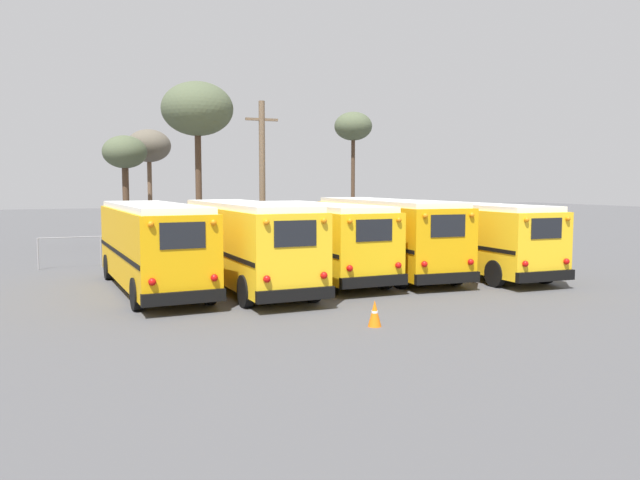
{
  "coord_description": "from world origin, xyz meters",
  "views": [
    {
      "loc": [
        -9.2,
        -22.7,
        3.77
      ],
      "look_at": [
        0.0,
        -0.02,
        1.57
      ],
      "focal_mm": 35.0,
      "sensor_mm": 36.0,
      "label": 1
    }
  ],
  "objects_px": {
    "bare_tree_1": "(353,129)",
    "traffic_cone": "(375,313)",
    "bare_tree_0": "(149,147)",
    "bare_tree_2": "(197,110)",
    "school_bus_4": "(460,234)",
    "school_bus_0": "(152,244)",
    "school_bus_2": "(317,237)",
    "utility_pole": "(262,176)",
    "bare_tree_3": "(125,155)",
    "school_bus_1": "(246,241)",
    "school_bus_3": "(384,233)"
  },
  "relations": [
    {
      "from": "utility_pole",
      "to": "bare_tree_1",
      "type": "distance_m",
      "value": 10.08
    },
    {
      "from": "school_bus_3",
      "to": "school_bus_4",
      "type": "distance_m",
      "value": 3.35
    },
    {
      "from": "traffic_cone",
      "to": "bare_tree_1",
      "type": "bearing_deg",
      "value": 66.22
    },
    {
      "from": "school_bus_2",
      "to": "school_bus_4",
      "type": "relative_size",
      "value": 0.9
    },
    {
      "from": "school_bus_4",
      "to": "school_bus_2",
      "type": "bearing_deg",
      "value": 175.34
    },
    {
      "from": "traffic_cone",
      "to": "bare_tree_3",
      "type": "bearing_deg",
      "value": 99.56
    },
    {
      "from": "school_bus_1",
      "to": "bare_tree_0",
      "type": "relative_size",
      "value": 1.36
    },
    {
      "from": "bare_tree_1",
      "to": "traffic_cone",
      "type": "relative_size",
      "value": 12.06
    },
    {
      "from": "school_bus_3",
      "to": "bare_tree_1",
      "type": "bearing_deg",
      "value": 69.84
    },
    {
      "from": "school_bus_4",
      "to": "school_bus_0",
      "type": "bearing_deg",
      "value": -179.8
    },
    {
      "from": "school_bus_4",
      "to": "utility_pole",
      "type": "relative_size",
      "value": 1.32
    },
    {
      "from": "school_bus_0",
      "to": "school_bus_2",
      "type": "relative_size",
      "value": 0.99
    },
    {
      "from": "school_bus_1",
      "to": "school_bus_2",
      "type": "relative_size",
      "value": 1.03
    },
    {
      "from": "school_bus_4",
      "to": "bare_tree_2",
      "type": "height_order",
      "value": "bare_tree_2"
    },
    {
      "from": "utility_pole",
      "to": "bare_tree_2",
      "type": "bearing_deg",
      "value": 140.32
    },
    {
      "from": "bare_tree_2",
      "to": "school_bus_2",
      "type": "bearing_deg",
      "value": -79.1
    },
    {
      "from": "school_bus_2",
      "to": "traffic_cone",
      "type": "relative_size",
      "value": 13.69
    },
    {
      "from": "traffic_cone",
      "to": "school_bus_1",
      "type": "bearing_deg",
      "value": 101.47
    },
    {
      "from": "school_bus_3",
      "to": "school_bus_4",
      "type": "xyz_separation_m",
      "value": [
        3.23,
        -0.86,
        -0.07
      ]
    },
    {
      "from": "school_bus_0",
      "to": "school_bus_3",
      "type": "distance_m",
      "value": 9.74
    },
    {
      "from": "school_bus_2",
      "to": "utility_pole",
      "type": "height_order",
      "value": "utility_pole"
    },
    {
      "from": "bare_tree_3",
      "to": "traffic_cone",
      "type": "height_order",
      "value": "bare_tree_3"
    },
    {
      "from": "school_bus_2",
      "to": "bare_tree_0",
      "type": "bearing_deg",
      "value": 102.56
    },
    {
      "from": "bare_tree_2",
      "to": "traffic_cone",
      "type": "height_order",
      "value": "bare_tree_2"
    },
    {
      "from": "school_bus_0",
      "to": "school_bus_1",
      "type": "bearing_deg",
      "value": -10.64
    },
    {
      "from": "school_bus_1",
      "to": "bare_tree_3",
      "type": "distance_m",
      "value": 17.99
    },
    {
      "from": "bare_tree_1",
      "to": "traffic_cone",
      "type": "distance_m",
      "value": 26.58
    },
    {
      "from": "school_bus_4",
      "to": "utility_pole",
      "type": "height_order",
      "value": "utility_pole"
    },
    {
      "from": "bare_tree_0",
      "to": "school_bus_1",
      "type": "bearing_deg",
      "value": -87.28
    },
    {
      "from": "utility_pole",
      "to": "bare_tree_3",
      "type": "height_order",
      "value": "utility_pole"
    },
    {
      "from": "school_bus_2",
      "to": "traffic_cone",
      "type": "bearing_deg",
      "value": -101.56
    },
    {
      "from": "school_bus_3",
      "to": "traffic_cone",
      "type": "relative_size",
      "value": 14.98
    },
    {
      "from": "bare_tree_0",
      "to": "bare_tree_2",
      "type": "relative_size",
      "value": 0.77
    },
    {
      "from": "school_bus_3",
      "to": "school_bus_0",
      "type": "bearing_deg",
      "value": -174.65
    },
    {
      "from": "school_bus_0",
      "to": "traffic_cone",
      "type": "relative_size",
      "value": 13.59
    },
    {
      "from": "school_bus_2",
      "to": "school_bus_3",
      "type": "distance_m",
      "value": 3.25
    },
    {
      "from": "bare_tree_0",
      "to": "bare_tree_2",
      "type": "distance_m",
      "value": 7.18
    },
    {
      "from": "traffic_cone",
      "to": "bare_tree_0",
      "type": "bearing_deg",
      "value": 95.11
    },
    {
      "from": "bare_tree_2",
      "to": "school_bus_1",
      "type": "bearing_deg",
      "value": -93.95
    },
    {
      "from": "bare_tree_1",
      "to": "school_bus_1",
      "type": "bearing_deg",
      "value": -126.29
    },
    {
      "from": "bare_tree_2",
      "to": "traffic_cone",
      "type": "relative_size",
      "value": 13.31
    },
    {
      "from": "bare_tree_3",
      "to": "traffic_cone",
      "type": "bearing_deg",
      "value": -80.44
    },
    {
      "from": "bare_tree_0",
      "to": "bare_tree_1",
      "type": "xyz_separation_m",
      "value": [
        12.77,
        -3.86,
        1.3
      ]
    },
    {
      "from": "school_bus_3",
      "to": "bare_tree_0",
      "type": "relative_size",
      "value": 1.45
    },
    {
      "from": "bare_tree_3",
      "to": "bare_tree_2",
      "type": "bearing_deg",
      "value": -49.14
    },
    {
      "from": "utility_pole",
      "to": "bare_tree_0",
      "type": "relative_size",
      "value": 1.13
    },
    {
      "from": "bare_tree_1",
      "to": "bare_tree_3",
      "type": "height_order",
      "value": "bare_tree_1"
    },
    {
      "from": "school_bus_0",
      "to": "school_bus_3",
      "type": "height_order",
      "value": "school_bus_3"
    },
    {
      "from": "bare_tree_3",
      "to": "traffic_cone",
      "type": "distance_m",
      "value": 25.6
    },
    {
      "from": "bare_tree_2",
      "to": "bare_tree_3",
      "type": "distance_m",
      "value": 5.96
    }
  ]
}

